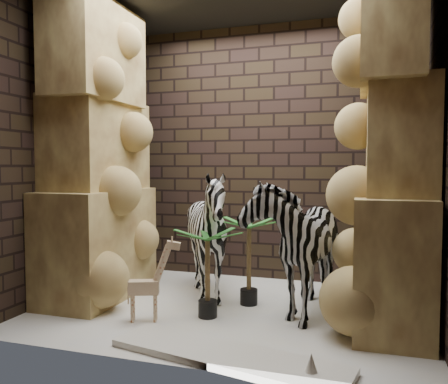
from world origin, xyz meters
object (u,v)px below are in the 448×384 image
(zebra_right, at_px, (297,233))
(palm_front, at_px, (249,261))
(surfboard, at_px, (227,356))
(giraffe_toy, at_px, (144,278))
(palm_back, at_px, (208,273))
(zebra_left, at_px, (209,242))

(zebra_right, distance_m, palm_front, 0.55)
(surfboard, bearing_deg, palm_front, 108.60)
(palm_front, xyz_separation_m, surfboard, (0.16, -1.25, -0.40))
(giraffe_toy, bearing_deg, surfboard, -50.25)
(giraffe_toy, xyz_separation_m, palm_back, (0.49, 0.26, 0.02))
(giraffe_toy, relative_size, palm_front, 0.88)
(zebra_left, xyz_separation_m, palm_front, (0.43, -0.04, -0.15))
(zebra_left, height_order, palm_front, zebra_left)
(giraffe_toy, bearing_deg, palm_front, 23.54)
(giraffe_toy, distance_m, surfboard, 1.11)
(zebra_right, distance_m, surfboard, 1.45)
(zebra_right, xyz_separation_m, giraffe_toy, (-1.21, -0.71, -0.35))
(zebra_left, distance_m, palm_back, 0.56)
(giraffe_toy, distance_m, palm_back, 0.56)
(palm_front, relative_size, palm_back, 1.08)
(zebra_left, xyz_separation_m, giraffe_toy, (-0.33, -0.76, -0.21))
(zebra_left, distance_m, surfboard, 1.52)
(zebra_left, relative_size, palm_front, 1.50)
(zebra_right, relative_size, palm_back, 1.82)
(giraffe_toy, relative_size, palm_back, 0.95)
(zebra_right, height_order, surfboard, zebra_right)
(zebra_left, xyz_separation_m, surfboard, (0.58, -1.29, -0.56))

